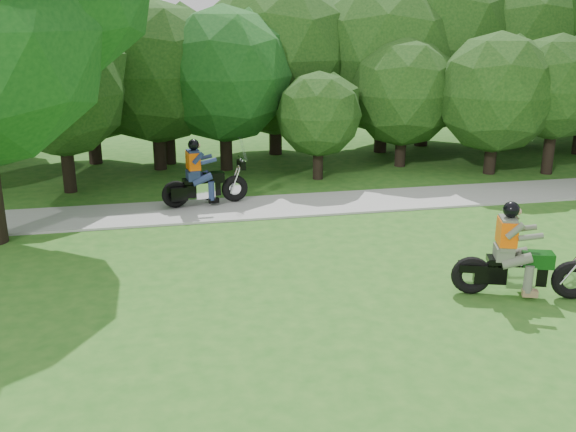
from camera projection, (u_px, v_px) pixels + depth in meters
name	position (u px, v px, depth m)	size (l,w,h in m)	color
ground	(531.00, 322.00, 11.63)	(100.00, 100.00, 0.00)	#27611B
walkway	(381.00, 200.00, 19.09)	(60.00, 2.20, 0.06)	#9D9D98
tree_line	(348.00, 61.00, 24.55)	(40.54, 11.81, 7.62)	black
chopper_motorcycle	(516.00, 262.00, 12.49)	(2.65, 1.29, 1.93)	black
touring_motorcycle	(200.00, 181.00, 18.28)	(2.54, 1.01, 1.94)	black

